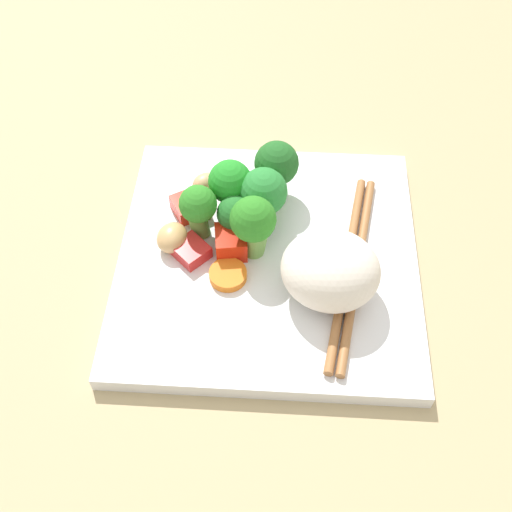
{
  "coord_description": "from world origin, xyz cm",
  "views": [
    {
      "loc": [
        2.48,
        -32.93,
        44.42
      ],
      "look_at": [
        -0.85,
        -1.9,
        3.5
      ],
      "focal_mm": 43.82,
      "sensor_mm": 36.0,
      "label": 1
    }
  ],
  "objects_px": {
    "square_plate": "(268,259)",
    "carrot_slice_0": "(239,183)",
    "rice_mound": "(330,270)",
    "broccoli_floret_0": "(263,193)",
    "chopstick_pair": "(352,268)"
  },
  "relations": [
    {
      "from": "square_plate",
      "to": "broccoli_floret_0",
      "type": "xyz_separation_m",
      "value": [
        -0.01,
        0.04,
        0.04
      ]
    },
    {
      "from": "rice_mound",
      "to": "carrot_slice_0",
      "type": "distance_m",
      "value": 0.14
    },
    {
      "from": "square_plate",
      "to": "broccoli_floret_0",
      "type": "distance_m",
      "value": 0.06
    },
    {
      "from": "square_plate",
      "to": "rice_mound",
      "type": "xyz_separation_m",
      "value": [
        0.05,
        -0.03,
        0.04
      ]
    },
    {
      "from": "carrot_slice_0",
      "to": "chopstick_pair",
      "type": "height_order",
      "value": "chopstick_pair"
    },
    {
      "from": "square_plate",
      "to": "carrot_slice_0",
      "type": "height_order",
      "value": "carrot_slice_0"
    },
    {
      "from": "rice_mound",
      "to": "carrot_slice_0",
      "type": "relative_size",
      "value": 2.72
    },
    {
      "from": "chopstick_pair",
      "to": "carrot_slice_0",
      "type": "bearing_deg",
      "value": 56.94
    },
    {
      "from": "broccoli_floret_0",
      "to": "carrot_slice_0",
      "type": "bearing_deg",
      "value": 124.44
    },
    {
      "from": "rice_mound",
      "to": "chopstick_pair",
      "type": "bearing_deg",
      "value": 48.58
    },
    {
      "from": "rice_mound",
      "to": "broccoli_floret_0",
      "type": "height_order",
      "value": "same"
    },
    {
      "from": "rice_mound",
      "to": "carrot_slice_0",
      "type": "height_order",
      "value": "rice_mound"
    },
    {
      "from": "broccoli_floret_0",
      "to": "chopstick_pair",
      "type": "height_order",
      "value": "broccoli_floret_0"
    },
    {
      "from": "square_plate",
      "to": "carrot_slice_0",
      "type": "bearing_deg",
      "value": 114.28
    },
    {
      "from": "broccoli_floret_0",
      "to": "carrot_slice_0",
      "type": "distance_m",
      "value": 0.06
    }
  ]
}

